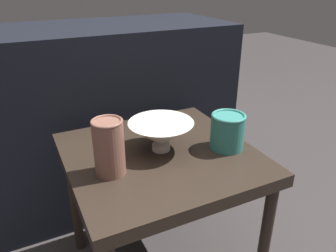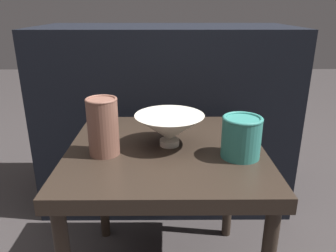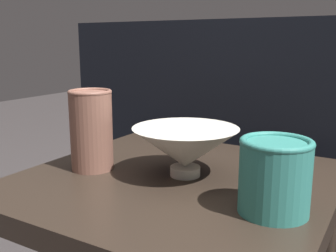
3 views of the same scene
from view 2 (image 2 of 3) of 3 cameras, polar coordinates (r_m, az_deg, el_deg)
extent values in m
cube|color=#2D231C|center=(0.97, -0.19, -4.78)|extent=(0.57, 0.56, 0.04)
cylinder|color=#2D231C|center=(1.32, -11.21, -10.13)|extent=(0.04, 0.04, 0.46)
cylinder|color=#2D231C|center=(1.32, 10.76, -10.07)|extent=(0.04, 0.04, 0.46)
cube|color=black|center=(1.54, -0.28, 1.86)|extent=(1.10, 0.50, 0.81)
cylinder|color=silver|center=(0.97, 0.45, -2.85)|extent=(0.06, 0.06, 0.02)
cone|color=silver|center=(0.95, 0.46, -0.23)|extent=(0.20, 0.20, 0.08)
cylinder|color=brown|center=(0.91, -11.04, -0.23)|extent=(0.08, 0.08, 0.16)
torus|color=brown|center=(0.88, -11.37, 4.53)|extent=(0.09, 0.09, 0.01)
cylinder|color=teal|center=(0.90, 12.83, -2.05)|extent=(0.11, 0.11, 0.11)
torus|color=teal|center=(0.88, 13.10, 1.23)|extent=(0.11, 0.11, 0.01)
camera|label=1|loc=(0.39, -86.41, 20.33)|focal=35.00mm
camera|label=3|loc=(0.46, 50.27, -4.69)|focal=42.00mm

